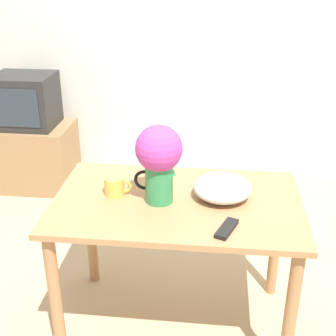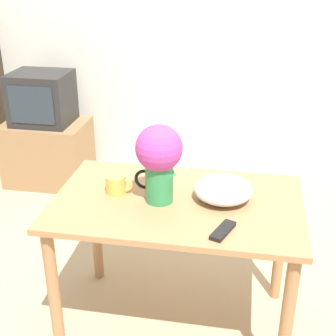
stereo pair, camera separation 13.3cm
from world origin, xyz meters
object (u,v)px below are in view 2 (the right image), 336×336
at_px(white_bowl, 223,189).
at_px(tv_set, 42,98).
at_px(coffee_mug, 117,184).
at_px(flower_vase, 159,157).

xyz_separation_m(white_bowl, tv_set, (-1.62, 1.52, -0.07)).
distance_m(coffee_mug, white_bowl, 0.53).
bearing_deg(flower_vase, white_bowl, 11.92).
bearing_deg(coffee_mug, flower_vase, -10.63).
bearing_deg(white_bowl, flower_vase, -168.08).
relative_size(flower_vase, white_bowl, 1.36).
height_order(flower_vase, tv_set, flower_vase).
distance_m(flower_vase, coffee_mug, 0.30).
relative_size(flower_vase, tv_set, 0.81).
relative_size(coffee_mug, white_bowl, 0.48).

